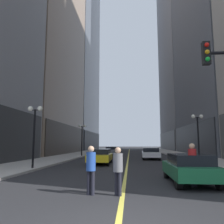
# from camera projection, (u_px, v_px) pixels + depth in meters

# --- Properties ---
(ground_plane) EXTENTS (200.00, 200.00, 0.00)m
(ground_plane) POSITION_uv_depth(u_px,v_px,m) (129.00, 154.00, 39.12)
(ground_plane) COLOR #262628
(sidewalk_left) EXTENTS (4.50, 78.00, 0.15)m
(sidewalk_left) POSITION_uv_depth(u_px,v_px,m) (82.00, 153.00, 39.78)
(sidewalk_left) COLOR #ADA8A0
(sidewalk_left) RESTS_ON ground
(sidewalk_right) EXTENTS (4.50, 78.00, 0.15)m
(sidewalk_right) POSITION_uv_depth(u_px,v_px,m) (177.00, 154.00, 38.47)
(sidewalk_right) COLOR #ADA8A0
(sidewalk_right) RESTS_ON ground
(lane_centre_stripe) EXTENTS (0.16, 70.00, 0.01)m
(lane_centre_stripe) POSITION_uv_depth(u_px,v_px,m) (129.00, 154.00, 39.12)
(lane_centre_stripe) COLOR #E5D64C
(lane_centre_stripe) RESTS_ON ground
(building_left_mid) EXTENTS (13.17, 24.00, 57.36)m
(building_left_mid) POSITION_uv_depth(u_px,v_px,m) (40.00, 4.00, 43.93)
(building_left_mid) COLOR gray
(building_left_mid) RESTS_ON ground
(building_left_far) EXTENTS (10.59, 26.00, 57.42)m
(building_left_far) POSITION_uv_depth(u_px,v_px,m) (77.00, 55.00, 69.00)
(building_left_far) COLOR #4C515B
(building_left_far) RESTS_ON ground
(building_right_mid) EXTENTS (10.39, 24.00, 44.78)m
(building_right_mid) POSITION_uv_depth(u_px,v_px,m) (215.00, 28.00, 40.47)
(building_right_mid) COLOR slate
(building_right_mid) RESTS_ON ground
(building_right_far) EXTENTS (12.21, 26.00, 76.18)m
(building_right_far) POSITION_uv_depth(u_px,v_px,m) (183.00, 22.00, 67.74)
(building_right_far) COLOR gray
(building_right_far) RESTS_ON ground
(car_green) EXTENTS (1.85, 4.21, 1.32)m
(car_green) POSITION_uv_depth(u_px,v_px,m) (189.00, 167.00, 10.36)
(car_green) COLOR #196038
(car_green) RESTS_ON ground
(car_yellow) EXTENTS (1.90, 4.77, 1.32)m
(car_yellow) POSITION_uv_depth(u_px,v_px,m) (101.00, 156.00, 20.14)
(car_yellow) COLOR yellow
(car_yellow) RESTS_ON ground
(car_white) EXTENTS (2.13, 4.70, 1.32)m
(car_white) POSITION_uv_depth(u_px,v_px,m) (151.00, 153.00, 26.13)
(car_white) COLOR silver
(car_white) RESTS_ON ground
(car_grey) EXTENTS (1.91, 4.30, 1.32)m
(car_grey) POSITION_uv_depth(u_px,v_px,m) (112.00, 150.00, 35.89)
(car_grey) COLOR slate
(car_grey) RESTS_ON ground
(pedestrian_in_red_jacket) EXTENTS (0.47, 0.47, 1.81)m
(pedestrian_in_red_jacket) POSITION_uv_depth(u_px,v_px,m) (193.00, 161.00, 9.63)
(pedestrian_in_red_jacket) COLOR black
(pedestrian_in_red_jacket) RESTS_ON ground
(pedestrian_in_blue_hoodie) EXTENTS (0.42, 0.42, 1.72)m
(pedestrian_in_blue_hoodie) POSITION_uv_depth(u_px,v_px,m) (91.00, 166.00, 8.12)
(pedestrian_in_blue_hoodie) COLOR black
(pedestrian_in_blue_hoodie) RESTS_ON ground
(pedestrian_in_grey_suit) EXTENTS (0.48, 0.48, 1.67)m
(pedestrian_in_grey_suit) POSITION_uv_depth(u_px,v_px,m) (118.00, 167.00, 8.00)
(pedestrian_in_grey_suit) COLOR black
(pedestrian_in_grey_suit) RESTS_ON ground
(street_lamp_left_near) EXTENTS (1.06, 0.36, 4.43)m
(street_lamp_left_near) POSITION_uv_depth(u_px,v_px,m) (35.00, 123.00, 15.88)
(street_lamp_left_near) COLOR black
(street_lamp_left_near) RESTS_ON ground
(street_lamp_left_far) EXTENTS (1.06, 0.36, 4.43)m
(street_lamp_left_far) POSITION_uv_depth(u_px,v_px,m) (82.00, 133.00, 31.48)
(street_lamp_left_far) COLOR black
(street_lamp_left_far) RESTS_ON ground
(street_lamp_right_mid) EXTENTS (1.06, 0.36, 4.43)m
(street_lamp_right_mid) POSITION_uv_depth(u_px,v_px,m) (198.00, 127.00, 20.48)
(street_lamp_right_mid) COLOR black
(street_lamp_right_mid) RESTS_ON ground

